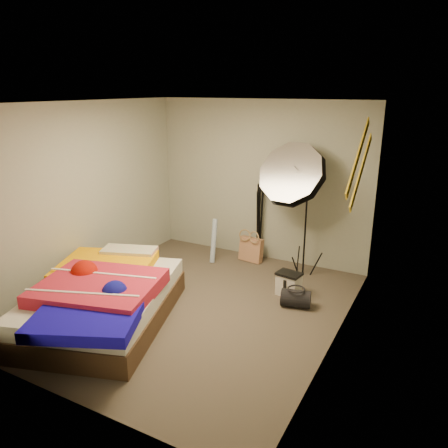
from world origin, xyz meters
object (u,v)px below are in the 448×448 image
Objects in this scene: tote_bag at (251,249)px; camera_tripod at (259,217)px; photo_umbrella at (294,176)px; camera_case at (289,285)px; wrapping_roll at (214,241)px; bed at (103,298)px; duffel_bag at (296,298)px.

tote_bag is 0.54m from camera_tripod.
tote_bag is 1.47m from photo_umbrella.
camera_case is at bearing -70.74° from photo_umbrella.
wrapping_roll is (-0.51, -0.30, 0.15)m from tote_bag.
bed is 1.18× the size of photo_umbrella.
camera_case is 2.39m from bed.
camera_tripod is (-1.08, 1.27, 0.60)m from duffel_bag.
duffel_bag is at bearing -45.68° from camera_case.
tote_bag is at bearing 73.79° from bed.
bed is 2.84m from camera_tripod.
camera_tripod is at bearing 75.28° from tote_bag.
bed is (-0.23, -2.25, -0.05)m from wrapping_roll.
tote_bag reaches higher than camera_case.
wrapping_roll reaches higher than camera_case.
duffel_bag is (1.65, -0.83, -0.23)m from wrapping_roll.
bed is at bearing -98.47° from tote_bag.
duffel_bag is (0.20, -0.27, -0.03)m from camera_case.
tote_bag is 1.05× the size of duffel_bag.
photo_umbrella reaches higher than tote_bag.
wrapping_roll is at bearing -142.20° from camera_tripod.
bed reaches higher than tote_bag.
camera_tripod is at bearing 37.80° from wrapping_roll.
tote_bag is 2.65m from bed.
camera_case reaches higher than duffel_bag.
bed is 1.97× the size of camera_tripod.
duffel_bag is at bearing -26.54° from wrapping_roll.
camera_tripod is (-0.64, 0.31, -0.76)m from photo_umbrella.
tote_bag is 0.55× the size of wrapping_roll.
photo_umbrella is at bearing 101.70° from duffel_bag.
wrapping_roll is at bearing -173.85° from photo_umbrella.
bed is at bearing -155.68° from duffel_bag.
camera_tripod is at bearing 117.59° from duffel_bag.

